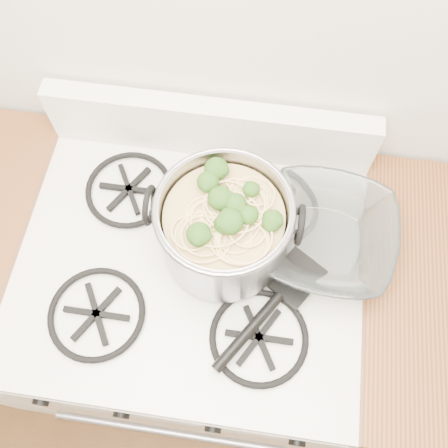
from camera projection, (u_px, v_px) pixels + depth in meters
gas_range at (199, 317)px, 1.52m from camera, size 0.76×0.66×0.92m
counter_left at (37, 290)px, 1.53m from camera, size 0.25×0.65×0.92m
stock_pot at (224, 228)px, 1.01m from camera, size 0.30×0.27×0.19m
spatula at (296, 276)px, 1.05m from camera, size 0.41×0.42×0.02m
glass_bowl at (324, 239)px, 1.08m from camera, size 0.13×0.13×0.03m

